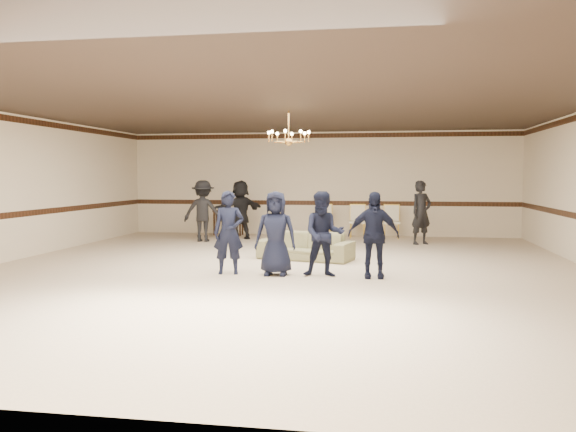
{
  "coord_description": "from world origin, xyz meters",
  "views": [
    {
      "loc": [
        1.99,
        -11.1,
        1.86
      ],
      "look_at": [
        0.23,
        -0.5,
        1.11
      ],
      "focal_mm": 36.5,
      "sensor_mm": 36.0,
      "label": 1
    }
  ],
  "objects_px": {
    "adult_left": "(203,211)",
    "console_table": "(228,223)",
    "boy_a": "(229,232)",
    "banquet_chair_right": "(392,222)",
    "boy_d": "(373,235)",
    "boy_b": "(276,233)",
    "settee": "(305,246)",
    "adult_right": "(421,213)",
    "chandelier": "(289,126)",
    "banquet_chair_mid": "(357,222)",
    "adult_mid": "(240,210)",
    "boy_c": "(324,234)",
    "banquet_chair_left": "(324,221)"
  },
  "relations": [
    {
      "from": "adult_left",
      "to": "console_table",
      "type": "height_order",
      "value": "adult_left"
    },
    {
      "from": "boy_a",
      "to": "boy_b",
      "type": "xyz_separation_m",
      "value": [
        0.9,
        0.0,
        0.0
      ]
    },
    {
      "from": "banquet_chair_left",
      "to": "console_table",
      "type": "relative_size",
      "value": 1.06
    },
    {
      "from": "settee",
      "to": "adult_right",
      "type": "distance_m",
      "value": 4.32
    },
    {
      "from": "adult_left",
      "to": "boy_d",
      "type": "bearing_deg",
      "value": 129.81
    },
    {
      "from": "adult_mid",
      "to": "banquet_chair_right",
      "type": "bearing_deg",
      "value": 145.66
    },
    {
      "from": "adult_right",
      "to": "chandelier",
      "type": "bearing_deg",
      "value": -162.8
    },
    {
      "from": "settee",
      "to": "boy_b",
      "type": "bearing_deg",
      "value": -82.76
    },
    {
      "from": "chandelier",
      "to": "boy_b",
      "type": "xyz_separation_m",
      "value": [
        -0.0,
        -1.47,
        -2.09
      ]
    },
    {
      "from": "settee",
      "to": "boy_a",
      "type": "bearing_deg",
      "value": -104.58
    },
    {
      "from": "banquet_chair_mid",
      "to": "boy_a",
      "type": "bearing_deg",
      "value": -105.12
    },
    {
      "from": "boy_a",
      "to": "banquet_chair_right",
      "type": "distance_m",
      "value": 7.44
    },
    {
      "from": "boy_d",
      "to": "adult_left",
      "type": "xyz_separation_m",
      "value": [
        -4.83,
        5.12,
        0.07
      ]
    },
    {
      "from": "boy_d",
      "to": "banquet_chair_left",
      "type": "bearing_deg",
      "value": 99.02
    },
    {
      "from": "boy_c",
      "to": "banquet_chair_mid",
      "type": "xyz_separation_m",
      "value": [
        0.3,
        6.75,
        -0.3
      ]
    },
    {
      "from": "settee",
      "to": "adult_mid",
      "type": "distance_m",
      "value": 4.47
    },
    {
      "from": "chandelier",
      "to": "boy_c",
      "type": "relative_size",
      "value": 0.6
    },
    {
      "from": "boy_c",
      "to": "boy_d",
      "type": "distance_m",
      "value": 0.9
    },
    {
      "from": "boy_a",
      "to": "boy_d",
      "type": "height_order",
      "value": "same"
    },
    {
      "from": "settee",
      "to": "banquet_chair_mid",
      "type": "height_order",
      "value": "banquet_chair_mid"
    },
    {
      "from": "settee",
      "to": "banquet_chair_mid",
      "type": "bearing_deg",
      "value": 93.65
    },
    {
      "from": "settee",
      "to": "banquet_chair_right",
      "type": "bearing_deg",
      "value": 82.44
    },
    {
      "from": "adult_left",
      "to": "boy_b",
      "type": "bearing_deg",
      "value": 117.09
    },
    {
      "from": "adult_left",
      "to": "console_table",
      "type": "distance_m",
      "value": 1.91
    },
    {
      "from": "adult_mid",
      "to": "chandelier",
      "type": "bearing_deg",
      "value": 69.6
    },
    {
      "from": "adult_mid",
      "to": "banquet_chair_right",
      "type": "height_order",
      "value": "adult_mid"
    },
    {
      "from": "chandelier",
      "to": "banquet_chair_left",
      "type": "bearing_deg",
      "value": 87.82
    },
    {
      "from": "console_table",
      "to": "banquet_chair_mid",
      "type": "bearing_deg",
      "value": -4.33
    },
    {
      "from": "chandelier",
      "to": "console_table",
      "type": "distance_m",
      "value": 6.64
    },
    {
      "from": "boy_b",
      "to": "settee",
      "type": "relative_size",
      "value": 0.76
    },
    {
      "from": "boy_b",
      "to": "settee",
      "type": "height_order",
      "value": "boy_b"
    },
    {
      "from": "banquet_chair_mid",
      "to": "console_table",
      "type": "distance_m",
      "value": 4.01
    },
    {
      "from": "boy_b",
      "to": "adult_right",
      "type": "xyz_separation_m",
      "value": [
        2.97,
        5.42,
        0.07
      ]
    },
    {
      "from": "boy_d",
      "to": "settee",
      "type": "xyz_separation_m",
      "value": [
        -1.52,
        2.09,
        -0.48
      ]
    },
    {
      "from": "banquet_chair_right",
      "to": "settee",
      "type": "bearing_deg",
      "value": -118.01
    },
    {
      "from": "boy_a",
      "to": "boy_d",
      "type": "bearing_deg",
      "value": -10.6
    },
    {
      "from": "adult_left",
      "to": "adult_right",
      "type": "bearing_deg",
      "value": 179.35
    },
    {
      "from": "boy_a",
      "to": "adult_mid",
      "type": "height_order",
      "value": "adult_mid"
    },
    {
      "from": "settee",
      "to": "banquet_chair_mid",
      "type": "xyz_separation_m",
      "value": [
        0.92,
        4.66,
        0.19
      ]
    },
    {
      "from": "boy_a",
      "to": "adult_right",
      "type": "height_order",
      "value": "adult_right"
    },
    {
      "from": "console_table",
      "to": "adult_left",
      "type": "bearing_deg",
      "value": -98.71
    },
    {
      "from": "console_table",
      "to": "boy_b",
      "type": "bearing_deg",
      "value": -69.57
    },
    {
      "from": "boy_c",
      "to": "boy_b",
      "type": "bearing_deg",
      "value": 175.6
    },
    {
      "from": "boy_a",
      "to": "boy_b",
      "type": "distance_m",
      "value": 0.9
    },
    {
      "from": "boy_d",
      "to": "boy_c",
      "type": "bearing_deg",
      "value": 175.73
    },
    {
      "from": "adult_right",
      "to": "banquet_chair_right",
      "type": "height_order",
      "value": "adult_right"
    },
    {
      "from": "boy_a",
      "to": "chandelier",
      "type": "bearing_deg",
      "value": 47.82
    },
    {
      "from": "chandelier",
      "to": "banquet_chair_left",
      "type": "height_order",
      "value": "chandelier"
    },
    {
      "from": "adult_left",
      "to": "banquet_chair_left",
      "type": "distance_m",
      "value": 3.64
    },
    {
      "from": "adult_left",
      "to": "adult_right",
      "type": "xyz_separation_m",
      "value": [
        6.0,
        0.3,
        0.0
      ]
    }
  ]
}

